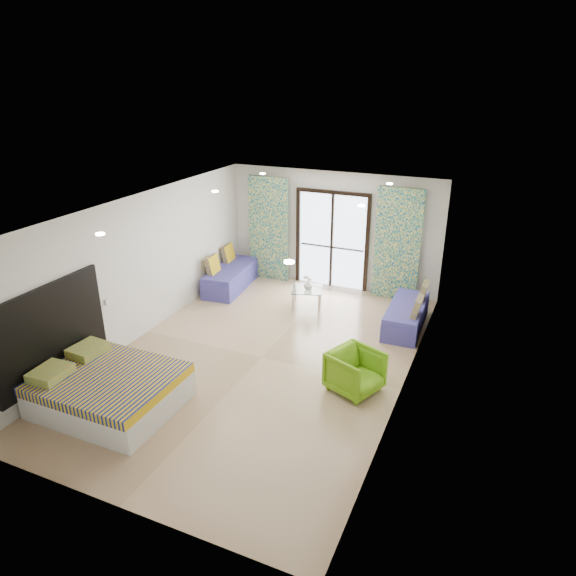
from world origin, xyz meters
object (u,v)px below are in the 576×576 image
at_px(daybed_left, 230,276).
at_px(daybed_right, 407,315).
at_px(armchair, 355,370).
at_px(bed, 108,389).
at_px(coffee_table, 307,290).

height_order(daybed_left, daybed_right, daybed_left).
xyz_separation_m(daybed_right, armchair, (-0.30, -2.56, 0.11)).
bearing_deg(daybed_left, armchair, -42.91).
bearing_deg(bed, daybed_left, 97.50).
distance_m(daybed_left, armchair, 4.92).
bearing_deg(armchair, coffee_table, 57.45).
height_order(bed, daybed_left, daybed_left).
bearing_deg(armchair, bed, 142.31).
bearing_deg(coffee_table, daybed_right, -3.05).
relative_size(daybed_left, daybed_right, 1.09).
bearing_deg(bed, daybed_right, 51.08).
bearing_deg(daybed_right, daybed_left, 172.96).
xyz_separation_m(bed, armchair, (3.29, 1.89, 0.09)).
height_order(bed, daybed_right, daybed_right).
distance_m(daybed_left, coffee_table, 2.08).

